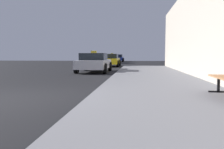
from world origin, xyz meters
name	(u,v)px	position (x,y,z in m)	size (l,w,h in m)	color
ground_plane	(13,99)	(0.00, 0.00, 0.00)	(80.00, 80.00, 0.00)	black
sidewalk	(172,100)	(4.00, 0.00, 0.07)	(4.00, 32.00, 0.15)	slate
car_silver	(94,63)	(0.35, 9.44, 0.65)	(2.02, 4.15, 1.43)	#B7B7BF
car_yellow	(110,60)	(0.48, 17.17, 0.65)	(2.05, 4.16, 1.27)	yellow
car_black	(112,59)	(-0.30, 26.81, 0.65)	(2.02, 4.59, 1.43)	black
car_blue	(118,58)	(0.00, 33.71, 0.65)	(1.93, 4.54, 1.27)	#233899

